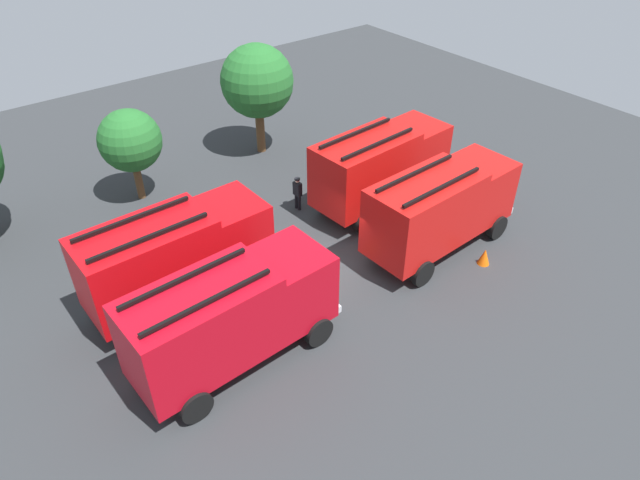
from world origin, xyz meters
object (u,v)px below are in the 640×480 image
Objects in this scene: fire_truck_3 at (381,164)px; tree_3 at (257,82)px; fire_truck_1 at (441,206)px; fire_truck_2 at (176,254)px; firefighter_1 at (167,324)px; traffic_cone_1 at (329,267)px; tree_2 at (130,141)px; firefighter_0 at (298,192)px; fire_truck_0 at (231,314)px; traffic_cone_0 at (180,240)px; traffic_cone_2 at (484,257)px; firefighter_2 at (207,232)px.

tree_3 is at bearing 96.56° from fire_truck_3.
fire_truck_2 is at bearing 157.18° from fire_truck_1.
traffic_cone_1 is at bearing 23.80° from firefighter_1.
fire_truck_2 is at bearing 79.40° from firefighter_1.
tree_2 is at bearing 135.68° from fire_truck_3.
firefighter_0 is at bearing 68.59° from traffic_cone_1.
tree_3 is at bearing 51.48° from fire_truck_0.
fire_truck_1 is 4.38× the size of firefighter_0.
fire_truck_1 is at bearing -38.39° from traffic_cone_0.
firefighter_1 is 2.40× the size of traffic_cone_2.
traffic_cone_1 is at bearing -53.68° from traffic_cone_0.
fire_truck_3 is 1.23× the size of tree_3.
firefighter_0 is at bearing 17.11° from fire_truck_2.
fire_truck_0 is at bearing -126.42° from tree_3.
firefighter_2 is at bearing 178.64° from firefighter_0.
traffic_cone_1 is (-5.21, -2.69, -1.80)m from fire_truck_3.
traffic_cone_2 is (1.73, -14.24, -3.64)m from tree_3.
firefighter_1 reaches higher than traffic_cone_2.
tree_2 reaches higher than firefighter_2.
fire_truck_3 is at bearing -35.39° from firefighter_0.
fire_truck_1 is at bearing -100.53° from fire_truck_3.
fire_truck_2 is at bearing 87.54° from fire_truck_0.
tree_3 reaches higher than firefighter_0.
fire_truck_1 is 9.84× the size of traffic_cone_0.
tree_3 is 8.20× the size of traffic_cone_2.
firefighter_2 is at bearing -47.83° from traffic_cone_0.
firefighter_1 is at bearing -135.79° from tree_3.
traffic_cone_2 is (12.36, -3.91, -0.62)m from firefighter_1.
fire_truck_3 is 1.62× the size of tree_2.
fire_truck_1 reaches higher than firefighter_1.
traffic_cone_1 is at bearing -109.22° from tree_3.
traffic_cone_1 is 0.96× the size of traffic_cone_2.
firefighter_1 is 2.35× the size of traffic_cone_0.
firefighter_1 is at bearing -158.43° from firefighter_0.
firefighter_0 is 8.96m from traffic_cone_2.
fire_truck_3 reaches higher than firefighter_1.
tree_2 is (-8.31, 11.75, 0.90)m from fire_truck_1.
firefighter_0 is 0.37× the size of tree_2.
tree_3 is at bearing 71.67° from firefighter_1.
traffic_cone_1 is at bearing -70.66° from tree_2.
fire_truck_2 is at bearing -102.58° from tree_2.
traffic_cone_1 is 6.49m from traffic_cone_2.
firefighter_2 is (-4.94, -0.27, 0.00)m from firefighter_0.
fire_truck_2 reaches higher than traffic_cone_2.
firefighter_2 is 2.30× the size of traffic_cone_2.
firefighter_1 is at bearing -108.33° from tree_2.
tree_3 is 8.51× the size of traffic_cone_1.
fire_truck_1 reaches higher than traffic_cone_0.
firefighter_0 is 8.08m from tree_2.
tree_2 reaches higher than firefighter_1.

